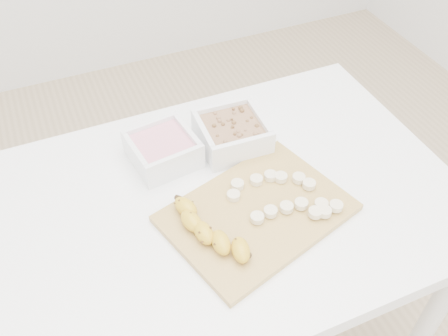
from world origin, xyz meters
name	(u,v)px	position (x,y,z in m)	size (l,w,h in m)	color
table	(229,224)	(0.00, 0.00, 0.65)	(1.00, 0.70, 0.75)	white
bowl_yogurt	(163,149)	(-0.09, 0.17, 0.78)	(0.16, 0.16, 0.07)	white
bowl_granola	(232,133)	(0.07, 0.15, 0.79)	(0.16, 0.16, 0.07)	white
cutting_board	(257,213)	(0.03, -0.07, 0.76)	(0.37, 0.26, 0.01)	tan
banana	(211,231)	(-0.08, -0.09, 0.78)	(0.05, 0.20, 0.03)	gold
banana_slices	(286,196)	(0.10, -0.07, 0.77)	(0.21, 0.17, 0.02)	beige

